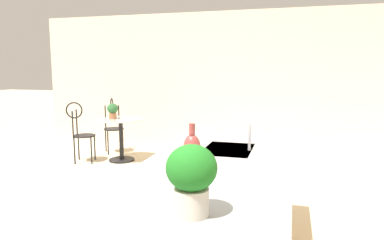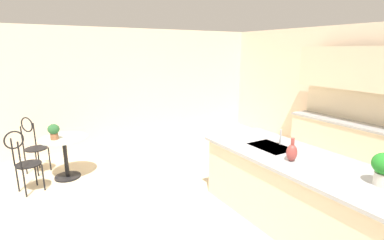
{
  "view_description": "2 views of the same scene",
  "coord_description": "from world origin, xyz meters",
  "px_view_note": "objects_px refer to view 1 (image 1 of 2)",
  "views": [
    {
      "loc": [
        2.65,
        1.36,
        1.6
      ],
      "look_at": [
        -0.95,
        0.33,
        1.05
      ],
      "focal_mm": 32.94,
      "sensor_mm": 36.0,
      "label": 1
    },
    {
      "loc": [
        2.42,
        -2.02,
        2.23
      ],
      "look_at": [
        -1.62,
        0.4,
        1.07
      ],
      "focal_mm": 26.92,
      "sensor_mm": 36.0,
      "label": 2
    }
  ],
  "objects_px": {
    "bistro_table": "(121,136)",
    "potted_plant_on_table": "(113,110)",
    "vase_on_counter": "(192,148)",
    "chair_by_island": "(81,129)",
    "chair_near_window": "(113,123)",
    "potted_plant_counter_far": "(192,175)"
  },
  "relations": [
    {
      "from": "chair_near_window",
      "to": "chair_by_island",
      "type": "height_order",
      "value": "same"
    },
    {
      "from": "chair_by_island",
      "to": "potted_plant_counter_far",
      "type": "xyz_separation_m",
      "value": [
        3.68,
        3.04,
        0.54
      ]
    },
    {
      "from": "chair_near_window",
      "to": "vase_on_counter",
      "type": "height_order",
      "value": "vase_on_counter"
    },
    {
      "from": "bistro_table",
      "to": "vase_on_counter",
      "type": "bearing_deg",
      "value": 35.3
    },
    {
      "from": "chair_by_island",
      "to": "potted_plant_counter_far",
      "type": "distance_m",
      "value": 4.81
    },
    {
      "from": "bistro_table",
      "to": "chair_near_window",
      "type": "distance_m",
      "value": 0.74
    },
    {
      "from": "bistro_table",
      "to": "potted_plant_counter_far",
      "type": "xyz_separation_m",
      "value": [
        3.95,
        2.41,
        0.67
      ]
    },
    {
      "from": "bistro_table",
      "to": "chair_by_island",
      "type": "relative_size",
      "value": 0.77
    },
    {
      "from": "chair_by_island",
      "to": "chair_near_window",
      "type": "bearing_deg",
      "value": 168.42
    },
    {
      "from": "potted_plant_on_table",
      "to": "chair_by_island",
      "type": "bearing_deg",
      "value": -63.12
    },
    {
      "from": "bistro_table",
      "to": "potted_plant_counter_far",
      "type": "bearing_deg",
      "value": 31.43
    },
    {
      "from": "bistro_table",
      "to": "potted_plant_on_table",
      "type": "xyz_separation_m",
      "value": [
        0.01,
        -0.14,
        0.45
      ]
    },
    {
      "from": "potted_plant_on_table",
      "to": "potted_plant_counter_far",
      "type": "bearing_deg",
      "value": 32.98
    },
    {
      "from": "potted_plant_counter_far",
      "to": "potted_plant_on_table",
      "type": "bearing_deg",
      "value": -147.02
    },
    {
      "from": "potted_plant_on_table",
      "to": "bistro_table",
      "type": "bearing_deg",
      "value": 95.92
    },
    {
      "from": "bistro_table",
      "to": "chair_near_window",
      "type": "height_order",
      "value": "chair_near_window"
    },
    {
      "from": "potted_plant_counter_far",
      "to": "vase_on_counter",
      "type": "distance_m",
      "value": 0.94
    },
    {
      "from": "chair_by_island",
      "to": "potted_plant_on_table",
      "type": "height_order",
      "value": "chair_by_island"
    },
    {
      "from": "potted_plant_counter_far",
      "to": "chair_near_window",
      "type": "bearing_deg",
      "value": -147.56
    },
    {
      "from": "bistro_table",
      "to": "potted_plant_on_table",
      "type": "height_order",
      "value": "potted_plant_on_table"
    },
    {
      "from": "chair_near_window",
      "to": "potted_plant_counter_far",
      "type": "height_order",
      "value": "potted_plant_counter_far"
    },
    {
      "from": "chair_by_island",
      "to": "vase_on_counter",
      "type": "height_order",
      "value": "vase_on_counter"
    }
  ]
}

